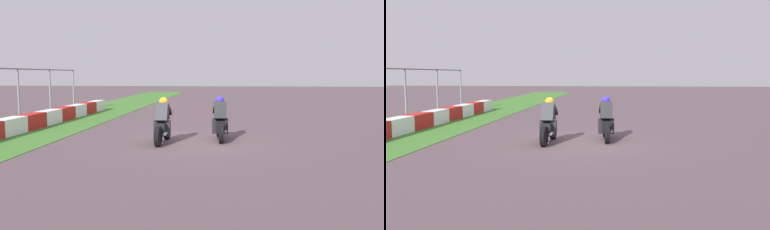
{
  "view_description": "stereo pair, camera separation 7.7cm",
  "coord_description": "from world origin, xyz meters",
  "views": [
    {
      "loc": [
        -12.76,
        -1.16,
        2.27
      ],
      "look_at": [
        0.1,
        0.11,
        0.9
      ],
      "focal_mm": 36.11,
      "sensor_mm": 36.0,
      "label": 1
    },
    {
      "loc": [
        -12.75,
        -1.24,
        2.27
      ],
      "look_at": [
        0.1,
        0.11,
        0.9
      ],
      "focal_mm": 36.11,
      "sensor_mm": 36.0,
      "label": 2
    }
  ],
  "objects": [
    {
      "name": "ground_plane",
      "position": [
        0.0,
        0.0,
        0.0
      ],
      "size": [
        120.0,
        120.0,
        0.0
      ],
      "primitive_type": "plane",
      "color": "#544245"
    },
    {
      "name": "rider_lane_a",
      "position": [
        0.49,
        -0.83,
        0.62
      ],
      "size": [
        2.04,
        0.56,
        1.51
      ],
      "rotation": [
        0.0,
        0.0,
        0.09
      ],
      "color": "black",
      "rests_on": "ground_plane"
    },
    {
      "name": "grass_verge",
      "position": [
        0.0,
        6.86,
        0.01
      ],
      "size": [
        72.0,
        4.33,
        0.02
      ],
      "primitive_type": "cube",
      "color": "#3E752B",
      "rests_on": "ground_plane"
    },
    {
      "name": "rider_lane_b",
      "position": [
        -0.29,
        1.03,
        0.62
      ],
      "size": [
        2.04,
        0.55,
        1.51
      ],
      "rotation": [
        0.0,
        0.0,
        -0.04
      ],
      "color": "black",
      "rests_on": "ground_plane"
    }
  ]
}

